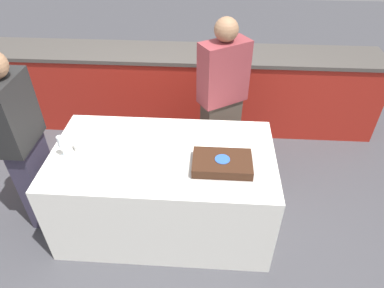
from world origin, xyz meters
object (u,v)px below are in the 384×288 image
object	(u,v)px
person_cutting_cake	(222,103)
wine_glass	(61,143)
person_seated_left	(24,145)
cake	(222,163)
plate_stack	(87,144)

from	to	relation	value
person_cutting_cake	wine_glass	bearing A→B (deg)	0.01
wine_glass	person_seated_left	xyz separation A→B (m)	(-0.34, 0.08, -0.09)
person_cutting_cake	person_seated_left	world-z (taller)	person_cutting_cake
cake	person_seated_left	distance (m)	1.53
cake	plate_stack	xyz separation A→B (m)	(-1.04, 0.17, -0.01)
person_seated_left	wine_glass	bearing A→B (deg)	-102.77
plate_stack	person_seated_left	world-z (taller)	person_seated_left
wine_glass	person_seated_left	bearing A→B (deg)	167.23
wine_glass	person_seated_left	size ratio (longest dim) A/B	0.12
cake	person_seated_left	world-z (taller)	person_seated_left
person_seated_left	cake	bearing A→B (deg)	-94.91
person_cutting_cake	person_seated_left	bearing A→B (deg)	-8.66
person_seated_left	person_cutting_cake	bearing A→B (deg)	-65.61
cake	wine_glass	bearing A→B (deg)	177.43
cake	plate_stack	world-z (taller)	cake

